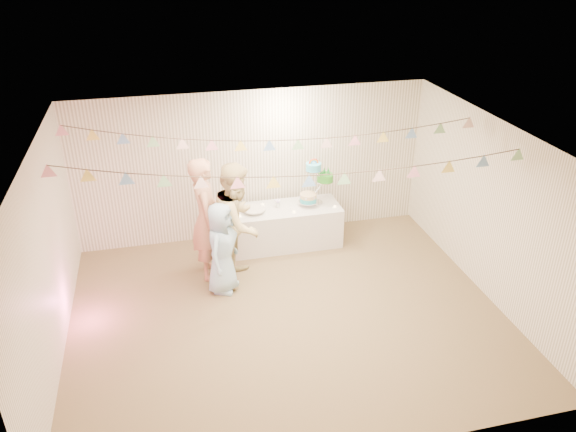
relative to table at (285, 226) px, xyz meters
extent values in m
plane|color=brown|center=(-0.43, -1.97, -0.35)|extent=(6.00, 6.00, 0.00)
plane|color=silver|center=(-0.43, -1.97, 2.25)|extent=(6.00, 6.00, 0.00)
plane|color=white|center=(-0.43, 0.53, 0.95)|extent=(6.00, 6.00, 0.00)
plane|color=white|center=(-0.43, -4.47, 0.95)|extent=(6.00, 6.00, 0.00)
plane|color=white|center=(-3.43, -1.97, 0.95)|extent=(5.00, 5.00, 0.00)
plane|color=white|center=(2.57, -1.97, 0.95)|extent=(5.00, 5.00, 0.00)
cube|color=silver|center=(0.00, 0.00, 0.00)|extent=(1.86, 0.75, 0.70)
cylinder|color=white|center=(-0.54, -0.05, 0.41)|extent=(0.37, 0.37, 0.02)
imported|color=tan|center=(-1.38, -0.63, 0.63)|extent=(0.49, 0.73, 1.95)
imported|color=#CEBA7F|center=(-0.93, -0.84, 0.60)|extent=(1.06, 1.15, 1.91)
imported|color=#9EC4DF|center=(-1.22, -1.12, 0.37)|extent=(0.74, 0.83, 1.43)
cylinder|color=#FFD88C|center=(-0.80, -0.15, 0.36)|extent=(0.04, 0.04, 0.03)
cylinder|color=#FFD88C|center=(-0.35, 0.18, 0.36)|extent=(0.04, 0.04, 0.03)
cylinder|color=#FFD88C|center=(0.10, -0.22, 0.36)|extent=(0.04, 0.04, 0.03)
cylinder|color=#FFD88C|center=(0.35, 0.22, 0.36)|extent=(0.04, 0.04, 0.03)
cylinder|color=#FFD88C|center=(0.82, -0.18, 0.36)|extent=(0.04, 0.04, 0.03)
camera|label=1|loc=(-1.94, -8.26, 4.52)|focal=35.00mm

